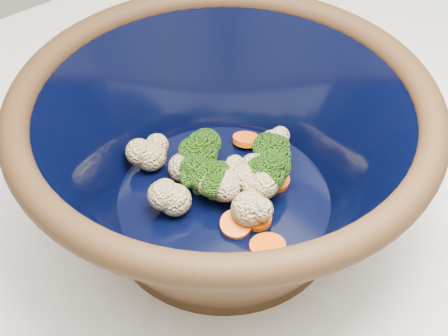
# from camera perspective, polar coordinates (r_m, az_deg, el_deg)

# --- Properties ---
(mixing_bowl) EXTENTS (0.37, 0.37, 0.16)m
(mixing_bowl) POSITION_cam_1_polar(r_m,az_deg,el_deg) (0.56, -0.00, 1.14)
(mixing_bowl) COLOR black
(mixing_bowl) RESTS_ON counter
(vegetable_pile) EXTENTS (0.15, 0.18, 0.05)m
(vegetable_pile) POSITION_cam_1_polar(r_m,az_deg,el_deg) (0.59, 0.35, -0.36)
(vegetable_pile) COLOR #608442
(vegetable_pile) RESTS_ON mixing_bowl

